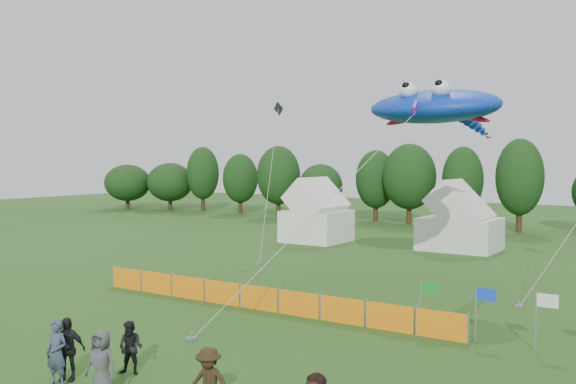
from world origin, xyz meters
The scene contains 13 objects.
ground centered at (0.00, 0.00, 0.00)m, with size 160.00×160.00×0.00m, color #234C16.
treeline centered at (1.61, 44.93, 4.18)m, with size 104.57×8.78×8.36m.
tent_left centered at (-12.53, 29.05, 1.98)m, with size 4.45×4.45×3.93m.
tent_right centered at (-1.80, 30.59, 1.87)m, with size 5.26×4.21×3.71m.
barrier_fence centered at (-3.11, 8.48, 0.50)m, with size 17.90×0.06×1.00m.
flag_row centered at (7.17, 8.87, 1.32)m, with size 6.73×0.46×1.97m.
spectator_a centered at (-2.54, -2.00, 0.94)m, with size 0.68×0.45×1.88m, color #343F56.
spectator_b centered at (-1.52, -0.18, 0.80)m, with size 0.77×0.60×1.59m, color black.
spectator_c centered at (2.56, -1.44, 0.90)m, with size 1.16×0.67×1.79m, color black.
spectator_d centered at (-2.69, -1.54, 0.92)m, with size 1.08×0.45×1.84m, color black.
spectator_e centered at (-0.72, -1.96, 0.93)m, with size 0.91×0.59×1.87m, color #424346.
stingray_kite centered at (1.39, 17.46, 8.92)m, with size 7.31×22.26×10.12m.
small_kite_dark centered at (-11.35, 21.30, 6.12)m, with size 2.78×5.59×10.30m.
Camera 1 is at (12.67, -13.26, 6.41)m, focal length 40.00 mm.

